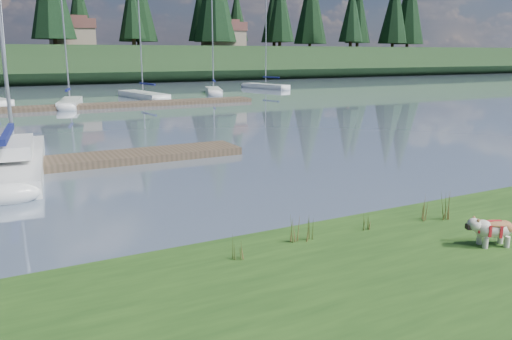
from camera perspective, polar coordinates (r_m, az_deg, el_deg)
ground at (r=41.18m, az=-20.35°, el=6.57°), size 200.00×200.00×0.00m
bank at (r=7.89m, az=17.48°, el=-17.95°), size 60.00×9.00×0.35m
ridge at (r=83.84m, az=-24.33°, el=10.92°), size 200.00×20.00×5.00m
bulldog at (r=11.25m, az=25.46°, el=-6.02°), size 1.02×0.66×0.60m
sailboat_main at (r=20.92m, az=-25.87°, el=1.51°), size 2.84×10.11×14.22m
dock_near at (r=20.10m, az=-23.97°, el=0.49°), size 16.00×2.00×0.30m
dock_far at (r=41.46m, az=-17.61°, el=7.02°), size 26.00×2.20×0.30m
sailboat_bg_2 at (r=43.63m, az=-20.40°, el=7.33°), size 2.93×7.28×10.82m
sailboat_bg_3 at (r=49.84m, az=-13.16°, el=8.43°), size 3.21×9.26×13.23m
sailboat_bg_4 at (r=54.27m, az=-4.92°, el=9.09°), size 3.58×7.16×10.55m
sailboat_bg_5 at (r=61.38m, az=0.67°, el=9.60°), size 3.55×7.68×10.86m
weed_0 at (r=10.44m, az=4.49°, el=-6.87°), size 0.17×0.14×0.61m
weed_1 at (r=10.54m, az=6.17°, el=-6.90°), size 0.17×0.14×0.53m
weed_2 at (r=12.55m, az=20.62°, el=-3.99°), size 0.17×0.14×0.72m
weed_3 at (r=9.60m, az=-2.12°, el=-8.95°), size 0.17×0.14×0.51m
weed_4 at (r=11.39m, az=12.39°, el=-5.87°), size 0.17×0.14×0.40m
weed_5 at (r=12.38m, az=18.74°, el=-4.18°), size 0.17×0.14×0.67m
mud_lip at (r=11.12m, az=1.25°, el=-8.49°), size 60.00×0.50×0.14m
conifer_5 at (r=83.37m, az=-13.97°, el=17.41°), size 3.96×3.96×10.35m
conifer_7 at (r=94.54m, az=2.77°, el=18.05°), size 5.28×5.28×13.20m
conifer_8 at (r=98.39m, az=10.88°, el=17.26°), size 4.62×4.62×11.77m
conifer_9 at (r=109.11m, az=15.55°, el=17.32°), size 5.94×5.94×14.62m
house_1 at (r=82.46m, az=-20.28°, el=14.60°), size 6.30×5.30×4.65m
house_2 at (r=87.05m, az=-3.69°, el=15.24°), size 6.30×5.30×4.65m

